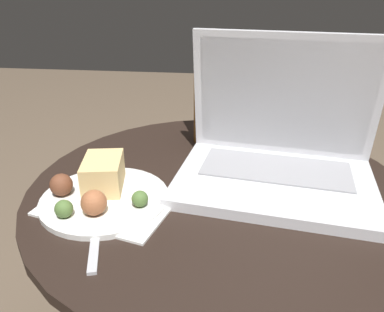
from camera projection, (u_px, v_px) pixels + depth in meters
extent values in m
cylinder|color=black|center=(215.00, 293.00, 0.76)|extent=(0.07, 0.07, 0.47)
cylinder|color=black|center=(219.00, 189.00, 0.65)|extent=(0.65, 0.65, 0.02)
cube|color=white|center=(109.00, 204.00, 0.59)|extent=(0.22, 0.18, 0.00)
cube|color=silver|center=(274.00, 183.00, 0.63)|extent=(0.36, 0.27, 0.02)
cube|color=gray|center=(276.00, 168.00, 0.66)|extent=(0.27, 0.14, 0.00)
cube|color=silver|center=(284.00, 97.00, 0.67)|extent=(0.33, 0.08, 0.23)
cube|color=silver|center=(284.00, 97.00, 0.66)|extent=(0.30, 0.07, 0.20)
cylinder|color=brown|center=(209.00, 95.00, 0.78)|extent=(0.06, 0.06, 0.20)
cylinder|color=white|center=(210.00, 37.00, 0.73)|extent=(0.06, 0.06, 0.03)
cylinder|color=silver|center=(105.00, 199.00, 0.60)|extent=(0.20, 0.20, 0.01)
cube|color=#DBB775|center=(103.00, 173.00, 0.61)|extent=(0.07, 0.10, 0.05)
sphere|color=#9E5B38|center=(94.00, 203.00, 0.54)|extent=(0.04, 0.04, 0.04)
sphere|color=#4C6B33|center=(64.00, 209.00, 0.54)|extent=(0.03, 0.03, 0.03)
sphere|color=brown|center=(61.00, 185.00, 0.59)|extent=(0.04, 0.04, 0.04)
sphere|color=#4C6B33|center=(140.00, 199.00, 0.56)|extent=(0.03, 0.03, 0.03)
cube|color=#B2B2B7|center=(95.00, 242.00, 0.50)|extent=(0.05, 0.12, 0.00)
cube|color=#B2B2B7|center=(99.00, 207.00, 0.58)|extent=(0.04, 0.06, 0.00)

